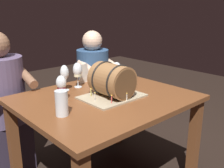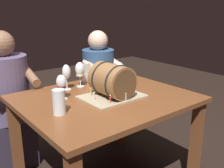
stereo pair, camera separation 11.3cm
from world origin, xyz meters
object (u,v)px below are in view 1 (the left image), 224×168
(wine_glass_rose, at_px, (117,69))
(menu_card, at_px, (84,74))
(barrel_cake, at_px, (112,82))
(wine_glass_white, at_px, (78,71))
(dining_table, at_px, (105,111))
(wine_glass_empty, at_px, (64,73))
(person_seated_left, at_px, (4,107))
(wine_glass_amber, at_px, (95,72))
(wine_glass_red, at_px, (61,84))
(beer_pint, at_px, (62,104))
(person_seated_right, at_px, (93,89))

(wine_glass_rose, bearing_deg, menu_card, 134.37)
(barrel_cake, bearing_deg, wine_glass_white, 95.77)
(dining_table, relative_size, wine_glass_empty, 5.92)
(barrel_cake, xyz_separation_m, wine_glass_rose, (0.27, 0.24, 0.01))
(barrel_cake, distance_m, menu_card, 0.45)
(wine_glass_rose, bearing_deg, person_seated_left, 144.89)
(wine_glass_amber, bearing_deg, wine_glass_empty, 167.51)
(wine_glass_empty, height_order, wine_glass_white, wine_glass_white)
(dining_table, relative_size, wine_glass_red, 6.67)
(barrel_cake, distance_m, wine_glass_rose, 0.36)
(beer_pint, bearing_deg, wine_glass_white, 45.25)
(wine_glass_rose, bearing_deg, barrel_cake, -138.39)
(menu_card, relative_size, person_seated_right, 0.14)
(wine_glass_rose, relative_size, person_seated_right, 0.16)
(wine_glass_white, xyz_separation_m, person_seated_right, (0.48, 0.42, -0.36))
(wine_glass_amber, xyz_separation_m, wine_glass_red, (-0.39, -0.12, 0.00))
(wine_glass_rose, height_order, person_seated_left, person_seated_left)
(dining_table, height_order, menu_card, menu_card)
(menu_card, xyz_separation_m, person_seated_right, (0.37, 0.34, -0.31))
(wine_glass_amber, distance_m, beer_pint, 0.63)
(beer_pint, xyz_separation_m, person_seated_right, (0.89, 0.83, -0.30))
(wine_glass_empty, distance_m, person_seated_left, 0.63)
(wine_glass_amber, distance_m, wine_glass_white, 0.14)
(barrel_cake, height_order, wine_glass_white, barrel_cake)
(person_seated_left, bearing_deg, dining_table, -57.42)
(wine_glass_amber, bearing_deg, beer_pint, -146.81)
(barrel_cake, xyz_separation_m, beer_pint, (-0.44, -0.04, -0.04))
(wine_glass_red, distance_m, menu_card, 0.46)
(wine_glass_red, bearing_deg, wine_glass_amber, 17.09)
(barrel_cake, bearing_deg, beer_pint, -175.07)
(wine_glass_white, relative_size, menu_card, 1.27)
(menu_card, bearing_deg, wine_glass_red, -159.68)
(wine_glass_empty, bearing_deg, dining_table, -67.30)
(person_seated_left, bearing_deg, menu_card, -30.72)
(wine_glass_red, bearing_deg, wine_glass_rose, 5.33)
(wine_glass_white, height_order, person_seated_left, person_seated_left)
(wine_glass_empty, bearing_deg, wine_glass_red, -128.24)
(wine_glass_rose, bearing_deg, wine_glass_empty, 164.30)
(wine_glass_amber, bearing_deg, person_seated_left, 141.06)
(dining_table, relative_size, menu_card, 7.45)
(dining_table, height_order, beer_pint, beer_pint)
(wine_glass_empty, relative_size, menu_card, 1.26)
(beer_pint, bearing_deg, person_seated_left, 94.37)
(wine_glass_white, bearing_deg, wine_glass_empty, -178.08)
(wine_glass_amber, xyz_separation_m, beer_pint, (-0.53, -0.35, -0.04))
(wine_glass_rose, xyz_separation_m, beer_pint, (-0.71, -0.28, -0.05))
(barrel_cake, bearing_deg, person_seated_right, 60.40)
(wine_glass_amber, distance_m, person_seated_left, 0.82)
(wine_glass_amber, distance_m, wine_glass_empty, 0.26)
(wine_glass_rose, relative_size, beer_pint, 1.18)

